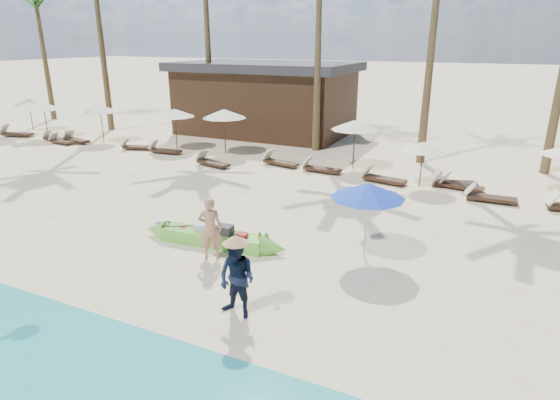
% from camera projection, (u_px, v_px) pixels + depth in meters
% --- Properties ---
extents(ground, '(240.00, 240.00, 0.00)m').
position_uv_depth(ground, '(231.00, 281.00, 11.45)').
color(ground, '#FAE4B8').
rests_on(ground, ground).
extents(green_canoe, '(5.04, 0.94, 0.64)m').
position_uv_depth(green_canoe, '(213.00, 238.00, 13.43)').
color(green_canoe, '#64CA3D').
rests_on(green_canoe, ground).
extents(tourist, '(0.74, 0.63, 1.73)m').
position_uv_depth(tourist, '(210.00, 228.00, 12.39)').
color(tourist, tan).
rests_on(tourist, ground).
extents(vendor_green, '(0.92, 0.76, 1.75)m').
position_uv_depth(vendor_green, '(237.00, 279.00, 9.76)').
color(vendor_green, '#121B32').
rests_on(vendor_green, ground).
extents(blue_umbrella, '(1.95, 1.95, 2.09)m').
position_uv_depth(blue_umbrella, '(368.00, 191.00, 12.12)').
color(blue_umbrella, '#99999E').
rests_on(blue_umbrella, ground).
extents(resort_parasol_0, '(2.01, 2.01, 2.07)m').
position_uv_depth(resort_parasol_0, '(28.00, 102.00, 29.64)').
color(resort_parasol_0, '#372316').
rests_on(resort_parasol_0, ground).
extents(lounger_0_right, '(2.00, 1.14, 0.65)m').
position_uv_depth(lounger_0_right, '(15.00, 133.00, 28.33)').
color(lounger_0_right, '#372316').
rests_on(lounger_0_right, ground).
extents(resort_parasol_1, '(2.03, 2.03, 2.09)m').
position_uv_depth(resort_parasol_1, '(43.00, 106.00, 27.52)').
color(resort_parasol_1, '#372316').
rests_on(resort_parasol_1, ground).
extents(lounger_1_left, '(1.64, 0.59, 0.55)m').
position_uv_depth(lounger_1_left, '(55.00, 138.00, 27.10)').
color(lounger_1_left, '#372316').
rests_on(lounger_1_left, ground).
extents(lounger_1_right, '(1.64, 0.61, 0.55)m').
position_uv_depth(lounger_1_right, '(60.00, 141.00, 26.39)').
color(lounger_1_right, '#372316').
rests_on(lounger_1_right, ground).
extents(resort_parasol_2, '(2.06, 2.06, 2.12)m').
position_uv_depth(resort_parasol_2, '(100.00, 108.00, 26.39)').
color(resort_parasol_2, '#372316').
rests_on(resort_parasol_2, ground).
extents(lounger_2_left, '(1.85, 0.83, 0.60)m').
position_uv_depth(lounger_2_left, '(76.00, 139.00, 26.71)').
color(lounger_2_left, '#372316').
rests_on(lounger_2_left, ground).
extents(resort_parasol_3, '(2.09, 2.09, 2.15)m').
position_uv_depth(resort_parasol_3, '(175.00, 113.00, 24.60)').
color(resort_parasol_3, '#372316').
rests_on(resort_parasol_3, ground).
extents(lounger_3_left, '(1.83, 1.08, 0.59)m').
position_uv_depth(lounger_3_left, '(137.00, 146.00, 25.00)').
color(lounger_3_left, '#372316').
rests_on(lounger_3_left, ground).
extents(lounger_3_right, '(1.78, 0.70, 0.59)m').
position_uv_depth(lounger_3_right, '(164.00, 150.00, 24.20)').
color(lounger_3_right, '#372316').
rests_on(lounger_3_right, ground).
extents(resort_parasol_4, '(2.22, 2.22, 2.29)m').
position_uv_depth(resort_parasol_4, '(224.00, 114.00, 23.52)').
color(resort_parasol_4, '#372316').
rests_on(resort_parasol_4, ground).
extents(lounger_4_left, '(1.90, 0.96, 0.62)m').
position_uv_depth(lounger_4_left, '(211.00, 162.00, 21.80)').
color(lounger_4_left, '#372316').
rests_on(lounger_4_left, ground).
extents(lounger_4_right, '(1.89, 0.90, 0.62)m').
position_uv_depth(lounger_4_right, '(279.00, 161.00, 21.88)').
color(lounger_4_right, '#372316').
rests_on(lounger_4_right, ground).
extents(resort_parasol_5, '(2.15, 2.15, 2.22)m').
position_uv_depth(resort_parasol_5, '(355.00, 125.00, 20.81)').
color(resort_parasol_5, '#372316').
rests_on(resort_parasol_5, ground).
extents(lounger_5_left, '(1.79, 0.63, 0.60)m').
position_uv_depth(lounger_5_left, '(320.00, 168.00, 20.78)').
color(lounger_5_left, '#372316').
rests_on(lounger_5_left, ground).
extents(resort_parasol_6, '(1.78, 1.78, 1.83)m').
position_uv_depth(resort_parasol_6, '(423.00, 146.00, 18.25)').
color(resort_parasol_6, '#372316').
rests_on(resort_parasol_6, ground).
extents(lounger_6_left, '(1.91, 0.86, 0.62)m').
position_uv_depth(lounger_6_left, '(382.00, 178.00, 19.27)').
color(lounger_6_left, '#372316').
rests_on(lounger_6_left, ground).
extents(lounger_6_right, '(1.86, 1.06, 0.61)m').
position_uv_depth(lounger_6_right, '(451.00, 182.00, 18.75)').
color(lounger_6_right, '#372316').
rests_on(lounger_6_right, ground).
extents(lounger_7_left, '(1.69, 0.72, 0.56)m').
position_uv_depth(lounger_7_left, '(460.00, 185.00, 18.39)').
color(lounger_7_left, '#372316').
rests_on(lounger_7_left, ground).
extents(lounger_7_right, '(1.81, 0.63, 0.61)m').
position_uv_depth(lounger_7_right, '(488.00, 196.00, 16.99)').
color(lounger_7_right, '#372316').
rests_on(lounger_7_right, ground).
extents(palm_0, '(2.08, 2.08, 9.90)m').
position_uv_depth(palm_0, '(36.00, 1.00, 32.04)').
color(palm_0, brown).
rests_on(palm_0, ground).
extents(pavilion_west, '(10.80, 6.60, 4.30)m').
position_uv_depth(pavilion_west, '(265.00, 98.00, 28.93)').
color(pavilion_west, '#372316').
rests_on(pavilion_west, ground).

